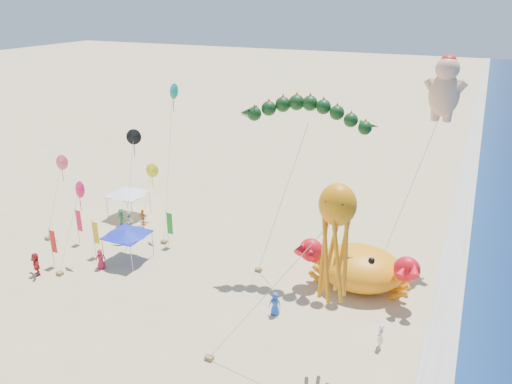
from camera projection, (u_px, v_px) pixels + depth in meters
ground at (270, 288)px, 36.40m from camera, size 320.00×320.00×0.00m
foam_strip at (443, 330)px, 31.81m from camera, size 320.00×320.00×0.00m
crab_inflatable at (360, 267)px, 36.02m from camera, size 8.48×5.26×3.71m
dragon_kite at (307, 117)px, 34.31m from camera, size 9.44×3.41×13.17m
cherub_kite at (445, 87)px, 35.96m from camera, size 4.15×7.07×16.01m
octopus_kite at (335, 234)px, 25.48m from camera, size 7.71×3.23×11.29m
canopy_blue at (127, 233)px, 39.38m from camera, size 3.29×3.29×2.71m
canopy_white at (128, 192)px, 47.40m from camera, size 3.41×3.41×2.71m
feather_flags at (100, 230)px, 40.73m from camera, size 7.88×6.55×3.20m
beachgoers at (128, 249)px, 40.13m from camera, size 26.69×11.45×1.84m
small_kites at (120, 160)px, 42.06m from camera, size 10.03×12.55×13.15m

